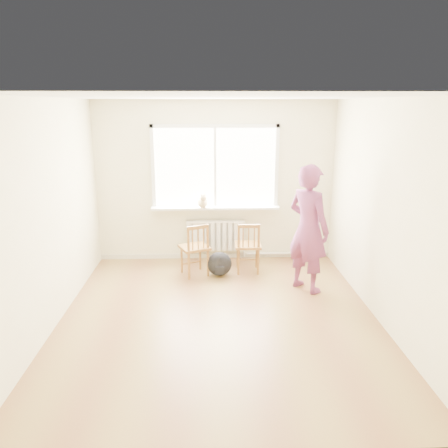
{
  "coord_description": "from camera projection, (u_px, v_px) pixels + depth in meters",
  "views": [
    {
      "loc": [
        -0.12,
        -5.04,
        2.63
      ],
      "look_at": [
        0.11,
        1.2,
        0.9
      ],
      "focal_mm": 35.0,
      "sensor_mm": 36.0,
      "label": 1
    }
  ],
  "objects": [
    {
      "name": "windowsill",
      "position": [
        215.0,
        208.0,
        7.37
      ],
      "size": [
        2.15,
        0.22,
        0.04
      ],
      "primitive_type": "cube",
      "color": "white",
      "rests_on": "back_wall"
    },
    {
      "name": "person",
      "position": [
        308.0,
        229.0,
        6.17
      ],
      "size": [
        0.76,
        0.8,
        1.84
      ],
      "primitive_type": "imported",
      "rotation": [
        0.0,
        0.0,
        2.24
      ],
      "color": "#D1456F",
      "rests_on": "floor"
    },
    {
      "name": "heating_pipe",
      "position": [
        286.0,
        253.0,
        7.69
      ],
      "size": [
        1.4,
        0.04,
        0.04
      ],
      "primitive_type": "cylinder",
      "rotation": [
        0.0,
        1.57,
        0.0
      ],
      "color": "silver",
      "rests_on": "back_wall"
    },
    {
      "name": "window",
      "position": [
        215.0,
        164.0,
        7.26
      ],
      "size": [
        2.12,
        0.05,
        1.42
      ],
      "color": "white",
      "rests_on": "back_wall"
    },
    {
      "name": "back_wall",
      "position": [
        215.0,
        182.0,
        7.37
      ],
      "size": [
        4.0,
        0.01,
        2.7
      ],
      "primitive_type": "cube",
      "color": "beige",
      "rests_on": "ground"
    },
    {
      "name": "baseboard",
      "position": [
        216.0,
        255.0,
        7.7
      ],
      "size": [
        4.0,
        0.03,
        0.08
      ],
      "primitive_type": "cube",
      "color": "beige",
      "rests_on": "ground"
    },
    {
      "name": "floor",
      "position": [
        219.0,
        317.0,
        5.56
      ],
      "size": [
        4.5,
        4.5,
        0.0
      ],
      "primitive_type": "plane",
      "color": "olive",
      "rests_on": "ground"
    },
    {
      "name": "radiator",
      "position": [
        216.0,
        235.0,
        7.52
      ],
      "size": [
        1.0,
        0.12,
        0.55
      ],
      "color": "white",
      "rests_on": "back_wall"
    },
    {
      "name": "chair_right",
      "position": [
        248.0,
        247.0,
        6.95
      ],
      "size": [
        0.42,
        0.4,
        0.83
      ],
      "rotation": [
        0.0,
        0.0,
        3.11
      ],
      "color": "olive",
      "rests_on": "floor"
    },
    {
      "name": "cat",
      "position": [
        203.0,
        201.0,
        7.25
      ],
      "size": [
        0.2,
        0.41,
        0.27
      ],
      "rotation": [
        0.0,
        0.0,
        0.1
      ],
      "color": "beige",
      "rests_on": "windowsill"
    },
    {
      "name": "chair_left",
      "position": [
        196.0,
        250.0,
        6.82
      ],
      "size": [
        0.54,
        0.53,
        0.85
      ],
      "rotation": [
        0.0,
        0.0,
        3.55
      ],
      "color": "olive",
      "rests_on": "floor"
    },
    {
      "name": "backpack",
      "position": [
        219.0,
        264.0,
        6.86
      ],
      "size": [
        0.47,
        0.41,
        0.39
      ],
      "primitive_type": "ellipsoid",
      "rotation": [
        0.0,
        0.0,
        0.39
      ],
      "color": "black",
      "rests_on": "floor"
    },
    {
      "name": "ceiling",
      "position": [
        218.0,
        97.0,
        4.84
      ],
      "size": [
        4.5,
        4.5,
        0.0
      ],
      "primitive_type": "plane",
      "rotation": [
        3.14,
        0.0,
        0.0
      ],
      "color": "white",
      "rests_on": "back_wall"
    }
  ]
}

